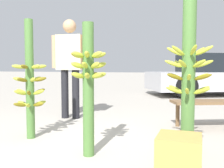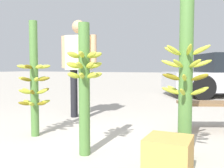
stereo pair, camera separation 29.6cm
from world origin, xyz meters
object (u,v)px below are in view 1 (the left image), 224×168
at_px(banana_stalk_center, 88,83).
at_px(parked_car, 214,75).
at_px(produce_crate, 179,157).
at_px(banana_stalk_left, 30,82).
at_px(banana_stalk_right, 188,75).
at_px(vendor_person, 70,60).
at_px(market_bench, 215,105).

relative_size(banana_stalk_center, parked_car, 0.31).
xyz_separation_m(parked_car, produce_crate, (-0.59, -6.67, -0.47)).
xyz_separation_m(banana_stalk_left, parked_car, (2.46, 6.12, -0.08)).
bearing_deg(banana_stalk_right, vendor_person, 147.95).
distance_m(banana_stalk_left, vendor_person, 1.33).
xyz_separation_m(banana_stalk_center, vendor_person, (-1.10, 1.61, 0.28)).
xyz_separation_m(banana_stalk_left, produce_crate, (1.87, -0.55, -0.55)).
bearing_deg(vendor_person, banana_stalk_right, -39.33).
distance_m(banana_stalk_right, market_bench, 1.48).
bearing_deg(banana_stalk_left, market_bench, 31.25).
distance_m(banana_stalk_center, market_bench, 2.16).
bearing_deg(produce_crate, banana_stalk_right, 85.99).
xyz_separation_m(vendor_person, produce_crate, (2.01, -1.83, -0.86)).
bearing_deg(banana_stalk_right, banana_stalk_center, -160.93).
bearing_deg(produce_crate, market_bench, 79.00).
bearing_deg(banana_stalk_center, parked_car, 76.92).
xyz_separation_m(banana_stalk_right, market_bench, (0.33, 1.36, -0.49)).
bearing_deg(market_bench, parked_car, 63.97).
bearing_deg(banana_stalk_left, produce_crate, -16.33).
bearing_deg(vendor_person, parked_car, 54.48).
bearing_deg(produce_crate, banana_stalk_center, 166.37).
distance_m(banana_stalk_center, vendor_person, 1.97).
bearing_deg(vendor_person, market_bench, -5.42).
height_order(banana_stalk_left, banana_stalk_center, banana_stalk_left).
bearing_deg(parked_car, banana_stalk_left, 130.46).
bearing_deg(banana_stalk_right, parked_car, 84.89).
relative_size(market_bench, parked_car, 0.30).
bearing_deg(banana_stalk_center, market_bench, 52.77).
xyz_separation_m(banana_stalk_center, produce_crate, (0.91, -0.22, -0.57)).
bearing_deg(banana_stalk_center, banana_stalk_right, 19.07).
xyz_separation_m(banana_stalk_left, banana_stalk_right, (1.91, 0.00, 0.11)).
bearing_deg(banana_stalk_center, banana_stalk_left, 161.18).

